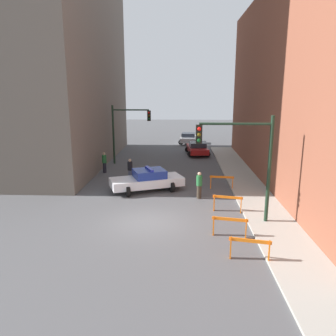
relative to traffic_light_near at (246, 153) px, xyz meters
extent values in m
plane|color=#4C4C4F|center=(-4.73, -0.10, -3.53)|extent=(120.00, 120.00, 0.00)
cube|color=#9E998E|center=(1.47, -0.10, -3.47)|extent=(2.40, 44.00, 0.12)
cube|color=#6B6056|center=(-16.73, 13.90, 7.80)|extent=(14.00, 20.00, 22.65)
cylinder|color=black|center=(1.17, 0.01, -0.81)|extent=(0.18, 0.18, 5.20)
cylinder|color=black|center=(-0.53, 0.01, 1.39)|extent=(3.40, 0.12, 0.12)
cube|color=black|center=(-2.23, 0.01, 0.89)|extent=(0.30, 0.22, 0.90)
sphere|color=red|center=(-2.23, -0.14, 1.16)|extent=(0.18, 0.18, 0.18)
sphere|color=#4C3D0C|center=(-2.23, -0.14, 0.89)|extent=(0.18, 0.18, 0.18)
sphere|color=#0C4219|center=(-2.23, -0.14, 0.62)|extent=(0.18, 0.18, 0.18)
cylinder|color=black|center=(-9.13, 13.34, -0.93)|extent=(0.18, 0.18, 5.20)
cylinder|color=black|center=(-7.53, 13.34, 1.27)|extent=(3.20, 0.12, 0.12)
cube|color=black|center=(-5.93, 13.34, 0.77)|extent=(0.30, 0.22, 0.90)
sphere|color=red|center=(-5.93, 13.20, 1.04)|extent=(0.18, 0.18, 0.18)
sphere|color=#4C3D0C|center=(-5.93, 13.20, 0.77)|extent=(0.18, 0.18, 0.18)
sphere|color=#0C4219|center=(-5.93, 13.20, 0.50)|extent=(0.18, 0.18, 0.18)
cube|color=white|center=(-5.32, 5.21, -2.93)|extent=(5.05, 3.46, 0.55)
cube|color=navy|center=(-5.14, 5.28, -2.39)|extent=(2.44, 2.24, 0.52)
cylinder|color=black|center=(-6.36, 3.88, -3.20)|extent=(0.45, 0.69, 0.66)
cylinder|color=black|center=(-6.99, 5.46, -3.20)|extent=(0.45, 0.69, 0.66)
cylinder|color=black|center=(-3.65, 4.96, -3.20)|extent=(0.45, 0.69, 0.66)
cylinder|color=black|center=(-4.28, 6.54, -3.20)|extent=(0.45, 0.69, 0.66)
cube|color=#2633BF|center=(-5.14, 5.28, -2.07)|extent=(0.70, 1.36, 0.12)
cube|color=maroon|center=(-1.44, 17.90, -2.96)|extent=(2.18, 4.44, 0.52)
cube|color=#232833|center=(-1.43, 17.73, -2.46)|extent=(1.74, 1.94, 0.48)
cylinder|color=black|center=(-2.39, 19.15, -3.22)|extent=(0.64, 0.27, 0.62)
cylinder|color=black|center=(-0.74, 19.30, -3.22)|extent=(0.64, 0.27, 0.62)
cylinder|color=black|center=(-2.15, 16.50, -3.22)|extent=(0.64, 0.27, 0.62)
cylinder|color=black|center=(-0.50, 16.65, -3.22)|extent=(0.64, 0.27, 0.62)
cube|color=silver|center=(-2.21, 25.42, -2.96)|extent=(2.17, 4.44, 0.52)
cube|color=#232833|center=(-2.22, 25.25, -2.46)|extent=(1.74, 1.94, 0.48)
cylinder|color=black|center=(-2.91, 26.82, -3.22)|extent=(0.64, 0.27, 0.62)
cylinder|color=black|center=(-1.27, 26.68, -3.22)|extent=(0.64, 0.27, 0.62)
cylinder|color=black|center=(-3.15, 24.16, -3.22)|extent=(0.64, 0.27, 0.62)
cylinder|color=black|center=(-1.50, 24.02, -3.22)|extent=(0.64, 0.27, 0.62)
cylinder|color=#474C66|center=(-6.77, 7.46, -3.12)|extent=(0.39, 0.39, 0.82)
cylinder|color=black|center=(-6.77, 7.46, -2.40)|extent=(0.50, 0.50, 0.62)
sphere|color=tan|center=(-6.77, 7.46, -1.98)|extent=(0.31, 0.31, 0.22)
cylinder|color=black|center=(-9.21, 9.87, -3.12)|extent=(0.37, 0.37, 0.82)
cylinder|color=#236633|center=(-9.21, 9.87, -2.40)|extent=(0.48, 0.48, 0.62)
sphere|color=tan|center=(-9.21, 9.87, -1.98)|extent=(0.29, 0.29, 0.22)
cylinder|color=#382D23|center=(-1.95, 3.72, -3.12)|extent=(0.36, 0.36, 0.82)
cylinder|color=#236633|center=(-1.95, 3.72, -2.40)|extent=(0.46, 0.46, 0.62)
sphere|color=tan|center=(-1.95, 3.72, -1.98)|extent=(0.28, 0.28, 0.22)
cube|color=orange|center=(-0.38, -3.77, -2.70)|extent=(1.58, 0.37, 0.14)
cube|color=orange|center=(-1.09, -3.62, -3.08)|extent=(0.08, 0.17, 0.90)
cube|color=orange|center=(0.32, -3.91, -3.08)|extent=(0.08, 0.17, 0.90)
cube|color=orange|center=(-0.85, -1.63, -2.70)|extent=(1.58, 0.35, 0.14)
cube|color=orange|center=(-1.56, -1.50, -3.08)|extent=(0.08, 0.17, 0.90)
cube|color=orange|center=(-0.14, -1.77, -3.08)|extent=(0.08, 0.17, 0.90)
cube|color=orange|center=(-0.53, 1.50, -2.70)|extent=(1.58, 0.37, 0.14)
cube|color=orange|center=(-1.24, 1.64, -3.08)|extent=(0.08, 0.17, 0.90)
cube|color=orange|center=(0.18, 1.35, -3.08)|extent=(0.08, 0.17, 0.90)
cube|color=orange|center=(-0.35, 5.76, -2.70)|extent=(1.59, 0.27, 0.14)
cube|color=orange|center=(-1.06, 5.86, -3.08)|extent=(0.07, 0.17, 0.90)
cube|color=orange|center=(0.36, 5.66, -3.08)|extent=(0.07, 0.17, 0.90)
camera|label=1|loc=(-3.03, -15.43, 2.89)|focal=35.00mm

